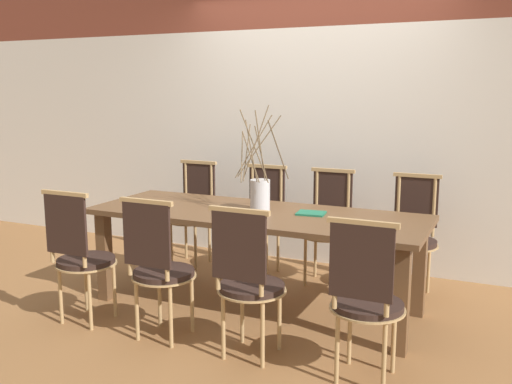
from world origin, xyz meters
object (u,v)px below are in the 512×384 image
chair_far_center (328,224)px  book_stack (311,213)px  chair_near_center (248,278)px  dining_table (256,224)px  vase_centerpiece (260,192)px

chair_far_center → book_stack: 0.74m
chair_near_center → book_stack: (0.09, 0.88, 0.24)m
book_stack → dining_table: bearing=-166.6°
chair_far_center → vase_centerpiece: vase_centerpiece is taller
dining_table → book_stack: (0.40, 0.10, 0.10)m
chair_near_center → book_stack: chair_near_center is taller
book_stack → vase_centerpiece: bearing=-174.4°
dining_table → book_stack: book_stack is taller
chair_near_center → chair_far_center: size_ratio=1.00×
chair_far_center → book_stack: bearing=97.3°
chair_far_center → book_stack: chair_far_center is taller
book_stack → chair_far_center: bearing=97.3°
chair_far_center → vase_centerpiece: 0.87m
chair_near_center → vase_centerpiece: 0.97m
dining_table → chair_far_center: 0.86m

